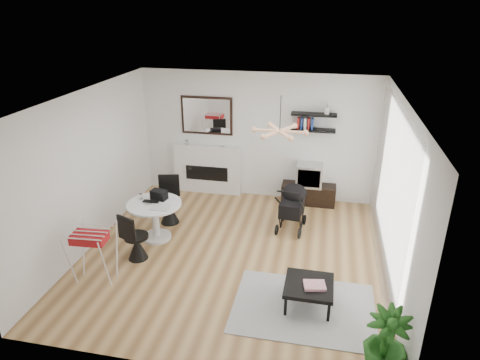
% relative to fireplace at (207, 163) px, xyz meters
% --- Properties ---
extents(floor, '(5.00, 5.00, 0.00)m').
position_rel_fireplace_xyz_m(floor, '(1.10, -2.42, -0.69)').
color(floor, brown).
rests_on(floor, ground).
extents(ceiling, '(5.00, 5.00, 0.00)m').
position_rel_fireplace_xyz_m(ceiling, '(1.10, -2.42, 2.01)').
color(ceiling, white).
rests_on(ceiling, wall_back).
extents(wall_back, '(5.00, 0.00, 5.00)m').
position_rel_fireplace_xyz_m(wall_back, '(1.10, 0.08, 0.66)').
color(wall_back, white).
rests_on(wall_back, floor).
extents(wall_left, '(0.00, 5.00, 5.00)m').
position_rel_fireplace_xyz_m(wall_left, '(-1.40, -2.42, 0.66)').
color(wall_left, white).
rests_on(wall_left, floor).
extents(wall_right, '(0.00, 5.00, 5.00)m').
position_rel_fireplace_xyz_m(wall_right, '(3.60, -2.42, 0.66)').
color(wall_right, white).
rests_on(wall_right, floor).
extents(sheer_curtain, '(0.04, 3.60, 2.60)m').
position_rel_fireplace_xyz_m(sheer_curtain, '(3.50, -2.22, 0.66)').
color(sheer_curtain, white).
rests_on(sheer_curtain, wall_right).
extents(fireplace, '(1.50, 0.17, 2.16)m').
position_rel_fireplace_xyz_m(fireplace, '(0.00, 0.00, 0.00)').
color(fireplace, white).
rests_on(fireplace, floor).
extents(shelf_lower, '(0.90, 0.25, 0.04)m').
position_rel_fireplace_xyz_m(shelf_lower, '(2.25, -0.05, 0.91)').
color(shelf_lower, black).
rests_on(shelf_lower, wall_back).
extents(shelf_upper, '(0.90, 0.25, 0.04)m').
position_rel_fireplace_xyz_m(shelf_upper, '(2.25, -0.05, 1.23)').
color(shelf_upper, black).
rests_on(shelf_upper, wall_back).
extents(pendant_lamp, '(0.90, 0.90, 0.10)m').
position_rel_fireplace_xyz_m(pendant_lamp, '(1.80, -2.12, 1.46)').
color(pendant_lamp, '#E0A175').
rests_on(pendant_lamp, ceiling).
extents(tv_console, '(1.13, 0.39, 0.42)m').
position_rel_fireplace_xyz_m(tv_console, '(2.25, -0.13, -0.47)').
color(tv_console, black).
rests_on(tv_console, floor).
extents(crt_tv, '(0.54, 0.47, 0.47)m').
position_rel_fireplace_xyz_m(crt_tv, '(2.24, -0.13, -0.03)').
color(crt_tv, silver).
rests_on(crt_tv, tv_console).
extents(dining_table, '(0.97, 0.97, 0.71)m').
position_rel_fireplace_xyz_m(dining_table, '(-0.37, -2.16, -0.22)').
color(dining_table, white).
rests_on(dining_table, floor).
extents(laptop, '(0.30, 0.20, 0.02)m').
position_rel_fireplace_xyz_m(laptop, '(-0.44, -2.18, 0.04)').
color(laptop, black).
rests_on(laptop, dining_table).
extents(black_bag, '(0.32, 0.23, 0.17)m').
position_rel_fireplace_xyz_m(black_bag, '(-0.35, -1.98, 0.11)').
color(black_bag, black).
rests_on(black_bag, dining_table).
extents(newspaper, '(0.34, 0.28, 0.01)m').
position_rel_fireplace_xyz_m(newspaper, '(-0.19, -2.30, 0.03)').
color(newspaper, white).
rests_on(newspaper, dining_table).
extents(drinking_glass, '(0.06, 0.06, 0.10)m').
position_rel_fireplace_xyz_m(drinking_glass, '(-0.67, -2.04, 0.07)').
color(drinking_glass, white).
rests_on(drinking_glass, dining_table).
extents(chair_far, '(0.46, 0.48, 0.93)m').
position_rel_fireplace_xyz_m(chair_far, '(-0.35, -1.52, -0.39)').
color(chair_far, black).
rests_on(chair_far, floor).
extents(chair_near, '(0.45, 0.46, 0.86)m').
position_rel_fireplace_xyz_m(chair_near, '(-0.44, -2.85, -0.41)').
color(chair_near, black).
rests_on(chair_near, floor).
extents(drying_rack, '(0.62, 0.59, 0.88)m').
position_rel_fireplace_xyz_m(drying_rack, '(-0.81, -3.54, -0.22)').
color(drying_rack, white).
rests_on(drying_rack, floor).
extents(stroller, '(0.55, 0.81, 0.95)m').
position_rel_fireplace_xyz_m(stroller, '(2.00, -1.27, -0.28)').
color(stroller, black).
rests_on(stroller, floor).
extents(rug, '(1.99, 1.43, 0.01)m').
position_rel_fireplace_xyz_m(rug, '(2.39, -3.55, -0.68)').
color(rug, '#A6A6A6').
rests_on(rug, floor).
extents(coffee_table, '(0.68, 0.68, 0.35)m').
position_rel_fireplace_xyz_m(coffee_table, '(2.44, -3.47, -0.36)').
color(coffee_table, black).
rests_on(coffee_table, rug).
extents(magazines, '(0.33, 0.28, 0.04)m').
position_rel_fireplace_xyz_m(magazines, '(2.51, -3.52, -0.30)').
color(magazines, '#C7314C').
rests_on(magazines, coffee_table).
extents(potted_plant, '(0.58, 0.58, 0.89)m').
position_rel_fireplace_xyz_m(potted_plant, '(3.35, -4.51, -0.24)').
color(potted_plant, '#1F5819').
rests_on(potted_plant, floor).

